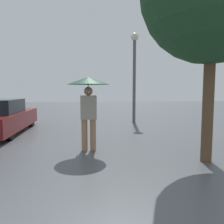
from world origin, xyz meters
name	(u,v)px	position (x,y,z in m)	size (l,w,h in m)	color
pedestrian	(88,93)	(-0.13, 4.41, 1.46)	(1.04, 1.04, 1.84)	#9E7051
street_lamp	(134,65)	(2.10, 9.23, 2.72)	(0.37, 0.37, 4.20)	#515456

